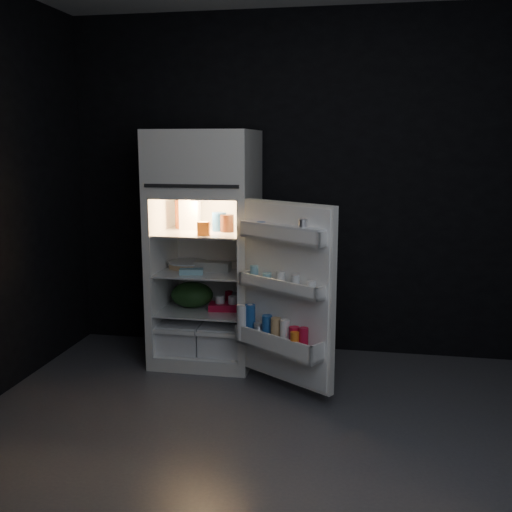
% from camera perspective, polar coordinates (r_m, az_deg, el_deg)
% --- Properties ---
extents(floor, '(4.00, 3.40, 0.00)m').
position_cam_1_polar(floor, '(3.53, 2.84, -17.79)').
color(floor, '#49494E').
rests_on(floor, ground).
extents(wall_back, '(4.00, 0.00, 2.70)m').
position_cam_1_polar(wall_back, '(4.81, 5.74, 6.67)').
color(wall_back, black).
rests_on(wall_back, ground).
extents(wall_front, '(4.00, 0.00, 2.70)m').
position_cam_1_polar(wall_front, '(1.48, -5.59, -2.49)').
color(wall_front, black).
rests_on(wall_front, ground).
extents(refrigerator, '(0.76, 0.71, 1.78)m').
position_cam_1_polar(refrigerator, '(4.62, -4.77, 1.59)').
color(refrigerator, white).
rests_on(refrigerator, ground).
extents(fridge_door, '(0.70, 0.56, 1.22)m').
position_cam_1_polar(fridge_door, '(3.98, 2.66, -3.89)').
color(fridge_door, white).
rests_on(fridge_door, ground).
extents(milk_jug, '(0.15, 0.15, 0.24)m').
position_cam_1_polar(milk_jug, '(4.67, -6.29, 4.03)').
color(milk_jug, white).
rests_on(milk_jug, refrigerator).
extents(mayo_jar, '(0.14, 0.14, 0.14)m').
position_cam_1_polar(mayo_jar, '(4.56, -3.52, 3.27)').
color(mayo_jar, '#1B4A93').
rests_on(mayo_jar, refrigerator).
extents(jam_jar, '(0.11, 0.11, 0.13)m').
position_cam_1_polar(jam_jar, '(4.51, -2.78, 3.14)').
color(jam_jar, black).
rests_on(jam_jar, refrigerator).
extents(amber_bottle, '(0.09, 0.09, 0.22)m').
position_cam_1_polar(amber_bottle, '(4.73, -7.22, 3.97)').
color(amber_bottle, '#C95620').
rests_on(amber_bottle, refrigerator).
extents(small_carton, '(0.09, 0.07, 0.10)m').
position_cam_1_polar(small_carton, '(4.35, -5.01, 2.63)').
color(small_carton, orange).
rests_on(small_carton, refrigerator).
extents(egg_carton, '(0.28, 0.12, 0.07)m').
position_cam_1_polar(egg_carton, '(4.57, -4.18, -0.97)').
color(egg_carton, gray).
rests_on(egg_carton, refrigerator).
extents(pie, '(0.32, 0.32, 0.04)m').
position_cam_1_polar(pie, '(4.70, -6.52, -0.87)').
color(pie, tan).
rests_on(pie, refrigerator).
extents(flat_package, '(0.19, 0.12, 0.04)m').
position_cam_1_polar(flat_package, '(4.47, -6.19, -1.48)').
color(flat_package, '#82BAC9').
rests_on(flat_package, refrigerator).
extents(wrapped_pkg, '(0.13, 0.12, 0.05)m').
position_cam_1_polar(wrapped_pkg, '(4.68, -1.75, -0.80)').
color(wrapped_pkg, beige).
rests_on(wrapped_pkg, refrigerator).
extents(produce_bag, '(0.41, 0.39, 0.20)m').
position_cam_1_polar(produce_bag, '(4.69, -6.11, -3.69)').
color(produce_bag, '#193815').
rests_on(produce_bag, refrigerator).
extents(yogurt_tray, '(0.29, 0.18, 0.05)m').
position_cam_1_polar(yogurt_tray, '(4.60, -2.71, -4.84)').
color(yogurt_tray, red).
rests_on(yogurt_tray, refrigerator).
extents(small_can_red, '(0.07, 0.07, 0.09)m').
position_cam_1_polar(small_can_red, '(4.81, -2.59, -3.90)').
color(small_can_red, red).
rests_on(small_can_red, refrigerator).
extents(small_can_silver, '(0.07, 0.07, 0.09)m').
position_cam_1_polar(small_can_silver, '(4.76, -1.95, -4.07)').
color(small_can_silver, silver).
rests_on(small_can_silver, refrigerator).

